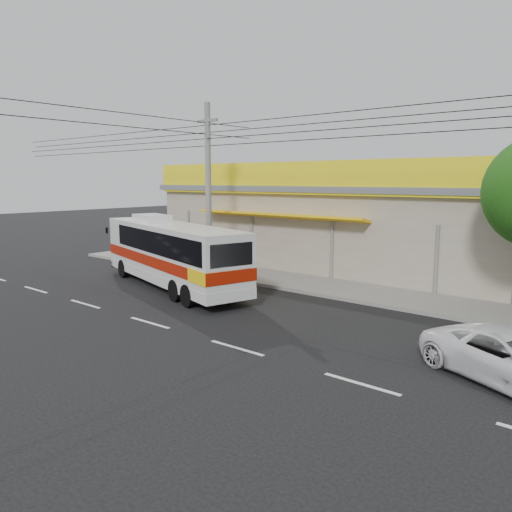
# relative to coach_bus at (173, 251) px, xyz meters

# --- Properties ---
(ground) EXTENTS (120.00, 120.00, 0.00)m
(ground) POSITION_rel_coach_bus_xyz_m (3.52, -1.62, -1.70)
(ground) COLOR black
(ground) RESTS_ON ground
(sidewalk) EXTENTS (30.00, 3.20, 0.15)m
(sidewalk) POSITION_rel_coach_bus_xyz_m (3.52, 4.38, -1.62)
(sidewalk) COLOR gray
(sidewalk) RESTS_ON ground
(lane_markings) EXTENTS (50.00, 0.12, 0.01)m
(lane_markings) POSITION_rel_coach_bus_xyz_m (3.52, -4.12, -1.70)
(lane_markings) COLOR silver
(lane_markings) RESTS_ON ground
(storefront_building) EXTENTS (22.60, 9.20, 5.70)m
(storefront_building) POSITION_rel_coach_bus_xyz_m (3.51, 9.92, 0.60)
(storefront_building) COLOR gray
(storefront_building) RESTS_ON ground
(coach_bus) EXTENTS (10.50, 4.89, 3.17)m
(coach_bus) POSITION_rel_coach_bus_xyz_m (0.00, 0.00, 0.00)
(coach_bus) COLOR silver
(coach_bus) RESTS_ON ground
(motorbike_red) EXTENTS (1.65, 0.58, 0.87)m
(motorbike_red) POSITION_rel_coach_bus_xyz_m (-5.69, 4.42, -1.11)
(motorbike_red) COLOR maroon
(motorbike_red) RESTS_ON sidewalk
(motorbike_dark) EXTENTS (2.07, 1.24, 1.20)m
(motorbike_dark) POSITION_rel_coach_bus_xyz_m (-5.48, 3.08, -0.95)
(motorbike_dark) COLOR black
(motorbike_dark) RESTS_ON sidewalk
(utility_pole) EXTENTS (34.00, 14.00, 8.40)m
(utility_pole) POSITION_rel_coach_bus_xyz_m (-0.38, 2.62, 5.23)
(utility_pole) COLOR slate
(utility_pole) RESTS_ON ground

